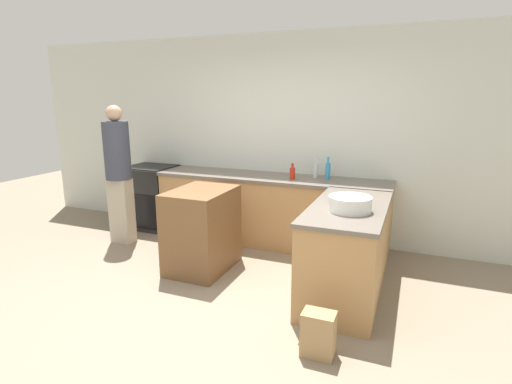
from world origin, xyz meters
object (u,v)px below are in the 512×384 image
at_px(mixing_bowl, 350,204).
at_px(hot_sauce_bottle, 292,173).
at_px(island_table, 202,230).
at_px(person_by_range, 118,170).
at_px(paper_bag, 318,334).
at_px(dish_soap_bottle, 328,170).
at_px(range_oven, 152,196).
at_px(vinegar_bottle_clear, 316,170).

distance_m(mixing_bowl, hot_sauce_bottle, 1.48).
distance_m(island_table, person_by_range, 1.53).
bearing_deg(paper_bag, dish_soap_bottle, 101.26).
bearing_deg(island_table, dish_soap_bottle, 45.15).
bearing_deg(mixing_bowl, hot_sauce_bottle, 127.33).
relative_size(range_oven, person_by_range, 0.51).
xyz_separation_m(mixing_bowl, person_by_range, (-3.02, 0.52, 0.02)).
distance_m(hot_sauce_bottle, paper_bag, 2.36).
height_order(vinegar_bottle_clear, dish_soap_bottle, dish_soap_bottle).
bearing_deg(dish_soap_bottle, island_table, -134.85).
height_order(range_oven, paper_bag, range_oven).
bearing_deg(range_oven, mixing_bowl, -22.02).
bearing_deg(range_oven, paper_bag, -34.95).
height_order(mixing_bowl, person_by_range, person_by_range).
height_order(island_table, hot_sauce_bottle, hot_sauce_bottle).
distance_m(range_oven, hot_sauce_bottle, 2.25).
relative_size(dish_soap_bottle, person_by_range, 0.16).
bearing_deg(person_by_range, range_oven, 94.96).
bearing_deg(mixing_bowl, island_table, 173.53).
height_order(hot_sauce_bottle, paper_bag, hot_sauce_bottle).
bearing_deg(hot_sauce_bottle, range_oven, 178.06).
bearing_deg(paper_bag, vinegar_bottle_clear, 104.97).
xyz_separation_m(dish_soap_bottle, person_by_range, (-2.53, -0.81, -0.03)).
distance_m(island_table, dish_soap_bottle, 1.71).
distance_m(range_oven, mixing_bowl, 3.37).
xyz_separation_m(island_table, paper_bag, (1.58, -1.06, -0.28)).
bearing_deg(dish_soap_bottle, hot_sauce_bottle, -159.08).
xyz_separation_m(vinegar_bottle_clear, paper_bag, (0.60, -2.25, -0.82)).
relative_size(dish_soap_bottle, paper_bag, 0.81).
xyz_separation_m(range_oven, mixing_bowl, (3.09, -1.25, 0.51)).
bearing_deg(paper_bag, island_table, 146.13).
xyz_separation_m(island_table, mixing_bowl, (1.63, -0.18, 0.51)).
bearing_deg(range_oven, dish_soap_bottle, 1.80).
relative_size(vinegar_bottle_clear, hot_sauce_bottle, 1.24).
bearing_deg(hot_sauce_bottle, vinegar_bottle_clear, 40.21).
xyz_separation_m(range_oven, vinegar_bottle_clear, (2.43, 0.13, 0.54)).
relative_size(island_table, person_by_range, 0.51).
xyz_separation_m(mixing_bowl, paper_bag, (-0.05, -0.87, -0.79)).
relative_size(vinegar_bottle_clear, dish_soap_bottle, 0.87).
bearing_deg(vinegar_bottle_clear, hot_sauce_bottle, -139.79).
bearing_deg(hot_sauce_bottle, person_by_range, -162.89).
distance_m(dish_soap_bottle, hot_sauce_bottle, 0.44).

